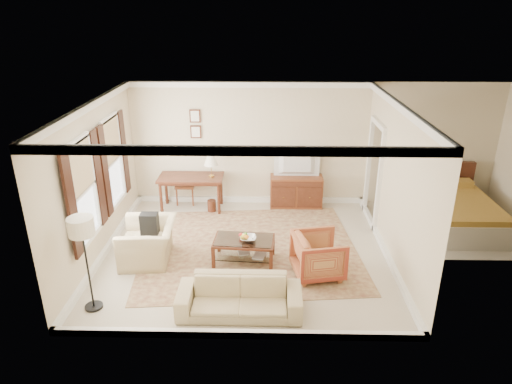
{
  "coord_description": "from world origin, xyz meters",
  "views": [
    {
      "loc": [
        0.38,
        -7.77,
        4.48
      ],
      "look_at": [
        0.2,
        0.3,
        1.15
      ],
      "focal_mm": 32.0,
      "sensor_mm": 36.0,
      "label": 1
    }
  ],
  "objects_px": {
    "writing_desk": "(191,181)",
    "striped_armchair": "(318,254)",
    "coffee_table": "(244,244)",
    "club_armchair": "(148,236)",
    "tv": "(297,156)",
    "sideboard": "(296,191)",
    "sofa": "(239,292)"
  },
  "relations": [
    {
      "from": "writing_desk",
      "to": "club_armchair",
      "type": "xyz_separation_m",
      "value": [
        -0.46,
        -2.33,
        -0.21
      ]
    },
    {
      "from": "writing_desk",
      "to": "coffee_table",
      "type": "relative_size",
      "value": 1.28
    },
    {
      "from": "sideboard",
      "to": "sofa",
      "type": "relative_size",
      "value": 0.63
    },
    {
      "from": "club_armchair",
      "to": "sofa",
      "type": "relative_size",
      "value": 0.59
    },
    {
      "from": "coffee_table",
      "to": "striped_armchair",
      "type": "bearing_deg",
      "value": -17.68
    },
    {
      "from": "striped_armchair",
      "to": "sofa",
      "type": "height_order",
      "value": "striped_armchair"
    },
    {
      "from": "tv",
      "to": "sideboard",
      "type": "bearing_deg",
      "value": -90.0
    },
    {
      "from": "sideboard",
      "to": "striped_armchair",
      "type": "relative_size",
      "value": 1.43
    },
    {
      "from": "sideboard",
      "to": "coffee_table",
      "type": "relative_size",
      "value": 1.05
    },
    {
      "from": "sideboard",
      "to": "sofa",
      "type": "bearing_deg",
      "value": -105.22
    },
    {
      "from": "tv",
      "to": "striped_armchair",
      "type": "relative_size",
      "value": 1.18
    },
    {
      "from": "coffee_table",
      "to": "sofa",
      "type": "bearing_deg",
      "value": -89.93
    },
    {
      "from": "coffee_table",
      "to": "sofa",
      "type": "relative_size",
      "value": 0.6
    },
    {
      "from": "club_armchair",
      "to": "tv",
      "type": "bearing_deg",
      "value": 127.15
    },
    {
      "from": "tv",
      "to": "sofa",
      "type": "height_order",
      "value": "tv"
    },
    {
      "from": "tv",
      "to": "club_armchair",
      "type": "distance_m",
      "value": 3.92
    },
    {
      "from": "writing_desk",
      "to": "striped_armchair",
      "type": "xyz_separation_m",
      "value": [
        2.66,
        -2.79,
        -0.27
      ]
    },
    {
      "from": "tv",
      "to": "sofa",
      "type": "distance_m",
      "value": 4.32
    },
    {
      "from": "tv",
      "to": "coffee_table",
      "type": "bearing_deg",
      "value": 66.36
    },
    {
      "from": "coffee_table",
      "to": "club_armchair",
      "type": "relative_size",
      "value": 1.03
    },
    {
      "from": "coffee_table",
      "to": "striped_armchair",
      "type": "relative_size",
      "value": 1.36
    },
    {
      "from": "writing_desk",
      "to": "striped_armchair",
      "type": "relative_size",
      "value": 1.74
    },
    {
      "from": "writing_desk",
      "to": "tv",
      "type": "height_order",
      "value": "tv"
    },
    {
      "from": "club_armchair",
      "to": "sideboard",
      "type": "bearing_deg",
      "value": 127.37
    },
    {
      "from": "sideboard",
      "to": "tv",
      "type": "xyz_separation_m",
      "value": [
        0.0,
        -0.02,
        0.88
      ]
    },
    {
      "from": "writing_desk",
      "to": "sofa",
      "type": "bearing_deg",
      "value": -71.11
    },
    {
      "from": "coffee_table",
      "to": "sofa",
      "type": "xyz_separation_m",
      "value": [
        0.0,
        -1.53,
        0.01
      ]
    },
    {
      "from": "tv",
      "to": "coffee_table",
      "type": "distance_m",
      "value": 2.93
    },
    {
      "from": "writing_desk",
      "to": "sideboard",
      "type": "xyz_separation_m",
      "value": [
        2.45,
        0.21,
        -0.33
      ]
    },
    {
      "from": "sideboard",
      "to": "tv",
      "type": "relative_size",
      "value": 1.21
    },
    {
      "from": "striped_armchair",
      "to": "writing_desk",
      "type": "bearing_deg",
      "value": 32.83
    },
    {
      "from": "striped_armchair",
      "to": "sofa",
      "type": "xyz_separation_m",
      "value": [
        -1.33,
        -1.1,
        -0.05
      ]
    }
  ]
}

